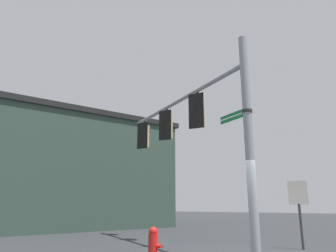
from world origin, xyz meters
TOP-DOWN VIEW (x-y plane):
  - signal_pole at (0.00, 0.00)m, footprint 0.24×0.24m
  - mast_arm at (-3.13, 2.16)m, footprint 6.34×4.44m
  - traffic_light_nearest_pole at (-1.94, 1.36)m, footprint 0.54×0.49m
  - traffic_light_mid_inner at (-3.79, 2.64)m, footprint 0.54×0.49m
  - traffic_light_mid_outer at (-5.65, 3.92)m, footprint 0.54×0.49m
  - street_name_sign at (-0.28, 0.19)m, footprint 1.09×0.80m
  - storefront_building at (-11.85, 6.09)m, footprint 10.96×12.69m
  - tree_by_storefront at (-11.42, 7.30)m, footprint 4.69×4.69m
  - fire_hydrant at (-2.44, -0.80)m, footprint 0.35×0.24m
  - historical_marker at (0.83, 3.03)m, footprint 0.60×0.08m

SIDE VIEW (x-z plane):
  - fire_hydrant at x=-2.44m, z-range 0.00..0.83m
  - historical_marker at x=0.83m, z-range 0.34..2.47m
  - signal_pole at x=0.00m, z-range 0.00..6.05m
  - storefront_building at x=-11.85m, z-range 0.01..6.45m
  - street_name_sign at x=-0.28m, z-range 3.73..3.95m
  - tree_by_storefront at x=-11.42m, z-range 0.90..7.41m
  - traffic_light_nearest_pole at x=-1.94m, z-range 3.79..5.11m
  - traffic_light_mid_inner at x=-3.79m, z-range 3.79..5.11m
  - traffic_light_mid_outer at x=-5.65m, z-range 3.79..5.11m
  - mast_arm at x=-3.13m, z-range 5.15..5.29m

